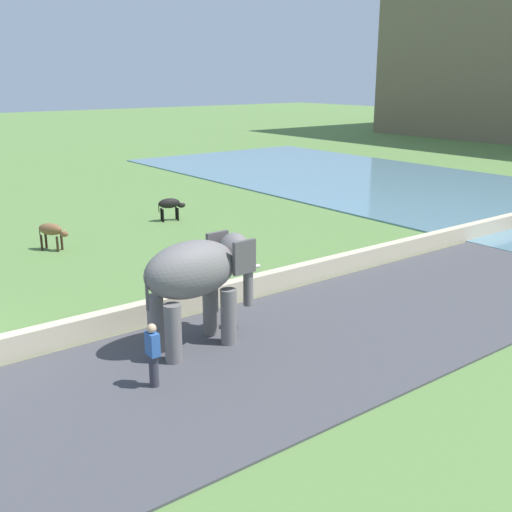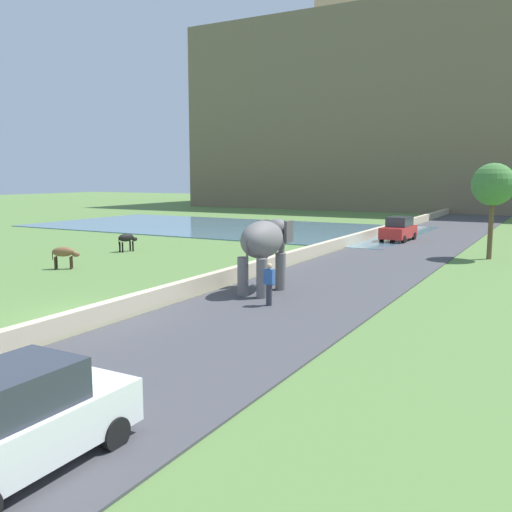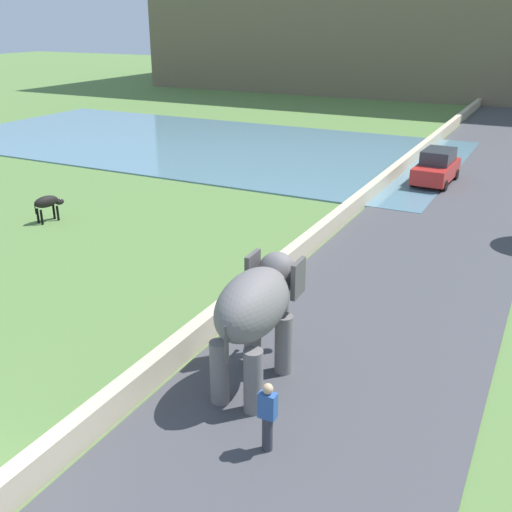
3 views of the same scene
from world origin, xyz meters
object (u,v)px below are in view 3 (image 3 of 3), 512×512
elephant (257,308)px  cow_black (47,203)px  car_red (437,167)px  person_beside_elephant (268,416)px

elephant → cow_black: bearing=153.2°
elephant → car_red: bearing=90.0°
car_red → cow_black: bearing=-134.2°
person_beside_elephant → cow_black: person_beside_elephant is taller
car_red → elephant: bearing=-90.0°
person_beside_elephant → elephant: bearing=121.9°
elephant → car_red: size_ratio=0.86×
person_beside_elephant → car_red: 22.94m
person_beside_elephant → cow_black: bearing=149.0°
person_beside_elephant → car_red: size_ratio=0.40×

